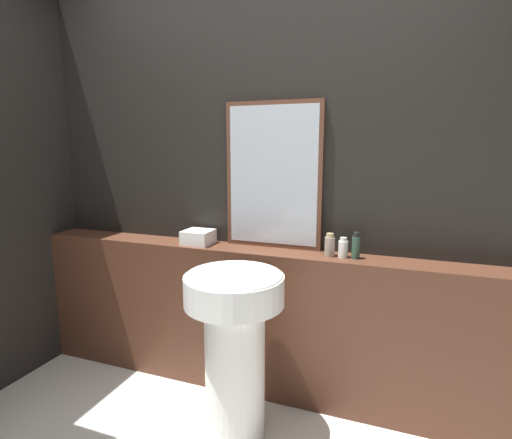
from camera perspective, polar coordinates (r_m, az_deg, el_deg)
The scene contains 8 objects.
wall_back at distance 2.42m, azimuth 1.02°, elevation 4.82°, with size 8.00×0.06×2.50m.
vanity_counter at distance 2.50m, azimuth -0.16°, elevation -14.19°, with size 2.92×0.23×0.89m.
pedestal_sink at distance 2.10m, azimuth -3.07°, elevation -16.76°, with size 0.50×0.50×0.88m.
mirror at distance 2.34m, azimuth 2.48°, elevation 6.25°, with size 0.58×0.03×0.85m.
towel_stack at distance 2.49m, azimuth -8.24°, elevation -2.51°, with size 0.17×0.17×0.09m.
shampoo_bottle at distance 2.22m, azimuth 10.48°, elevation -3.70°, with size 0.06×0.06×0.13m.
conditioner_bottle at distance 2.22m, azimuth 12.34°, elevation -4.03°, with size 0.05×0.05×0.11m.
lotion_bottle at distance 2.20m, azimuth 14.09°, elevation -3.76°, with size 0.04×0.04×0.15m.
Camera 1 is at (0.80, -0.88, 1.48)m, focal length 28.00 mm.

